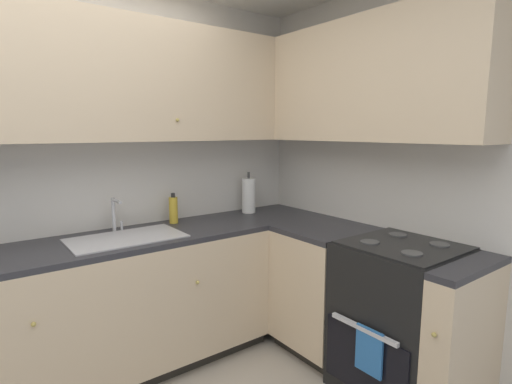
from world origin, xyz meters
The scene contains 13 objects.
wall_back centered at (0.00, 1.47, 1.26)m, with size 4.19×0.05×2.53m, color silver.
wall_right centered at (2.07, 0.00, 1.26)m, with size 0.05×2.99×2.53m, color silver.
lower_cabinets_back centered at (0.41, 1.15, 0.44)m, with size 2.08×0.62×0.88m.
countertop_back centered at (0.41, 1.15, 0.89)m, with size 3.28×0.60×0.04m, color #2D2D33.
lower_cabinets_right centered at (1.75, 0.36, 0.44)m, with size 0.62×1.33×0.88m.
countertop_right centered at (1.75, 0.36, 0.89)m, with size 0.60×1.33×0.03m.
oven_range centered at (1.77, -0.02, 0.46)m, with size 0.68×0.62×1.06m.
upper_cabinets_back centered at (0.25, 1.29, 1.89)m, with size 2.96×0.34×0.77m.
upper_cabinets_right centered at (1.89, 0.51, 1.89)m, with size 0.32×1.87×0.77m.
sink centered at (0.52, 1.12, 0.87)m, with size 0.68×0.40×0.10m.
faucet centered at (0.53, 1.32, 1.04)m, with size 0.07×0.16×0.23m.
soap_bottle centered at (0.95, 1.33, 1.01)m, with size 0.06×0.06×0.22m.
paper_towel_roll centered at (1.61, 1.31, 1.05)m, with size 0.11×0.11×0.34m.
Camera 1 is at (-0.28, -1.30, 1.58)m, focal length 27.93 mm.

